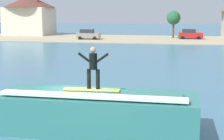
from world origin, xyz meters
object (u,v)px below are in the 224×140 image
object	(u,v)px
wave_crest	(96,111)
car_near_shore	(88,34)
house_with_chimney	(29,13)
car_far_shore	(190,34)
surfboard	(92,90)
tree_tall_bare	(174,18)
surfer	(93,65)

from	to	relation	value
wave_crest	car_near_shore	size ratio (longest dim) A/B	2.06
house_with_chimney	car_far_shore	bearing A→B (deg)	-9.57
car_far_shore	wave_crest	bearing A→B (deg)	-96.13
car_near_shore	surfboard	bearing A→B (deg)	-75.09
wave_crest	tree_tall_bare	distance (m)	51.38
car_near_shore	tree_tall_bare	xyz separation A→B (m)	(14.61, 5.77, 2.79)
surfboard	house_with_chimney	distance (m)	61.74
wave_crest	surfer	size ratio (longest dim) A/B	4.80
surfer	surfboard	bearing A→B (deg)	-150.41
surfboard	surfer	distance (m)	0.99
surfboard	car_near_shore	xyz separation A→B (m)	(-12.16, 45.67, -0.86)
surfboard	car_near_shore	distance (m)	47.27
surfboard	house_with_chimney	world-z (taller)	house_with_chimney
surfboard	tree_tall_bare	xyz separation A→B (m)	(2.45, 51.45, 1.93)
surfboard	tree_tall_bare	distance (m)	51.54
house_with_chimney	surfer	bearing A→B (deg)	-63.61
surfboard	tree_tall_bare	bearing A→B (deg)	87.27
surfboard	surfer	bearing A→B (deg)	29.59
car_far_shore	house_with_chimney	size ratio (longest dim) A/B	0.39
surfer	car_far_shore	world-z (taller)	surfer
surfer	car_near_shore	world-z (taller)	surfer
house_with_chimney	tree_tall_bare	xyz separation A→B (m)	(29.80, -3.84, -0.82)
car_near_shore	surfer	bearing A→B (deg)	-75.00
car_near_shore	car_far_shore	size ratio (longest dim) A/B	0.93
house_with_chimney	tree_tall_bare	world-z (taller)	house_with_chimney
wave_crest	house_with_chimney	xyz separation A→B (m)	(-27.48, 55.09, 3.72)
surfboard	wave_crest	bearing A→B (deg)	54.99
surfboard	car_near_shore	size ratio (longest dim) A/B	0.58
surfer	house_with_chimney	distance (m)	61.70
surfboard	house_with_chimney	bearing A→B (deg)	116.31
wave_crest	surfboard	bearing A→B (deg)	-125.01
surfer	car_far_shore	distance (m)	50.05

